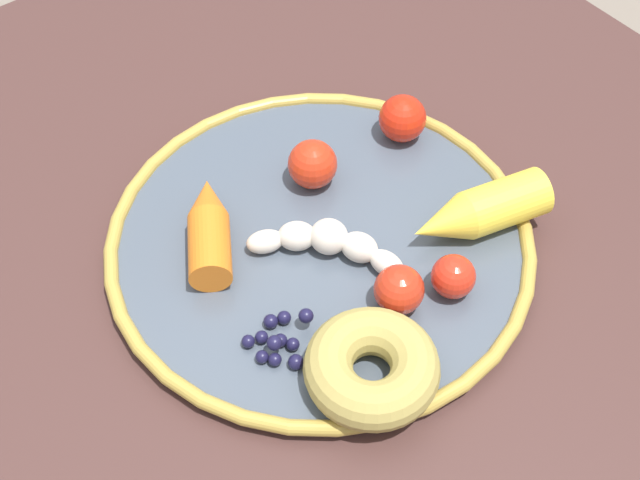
# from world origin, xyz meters

# --- Properties ---
(dining_table) EXTENTS (0.90, 0.93, 0.74)m
(dining_table) POSITION_xyz_m (0.00, 0.00, 0.65)
(dining_table) COLOR #432925
(dining_table) RESTS_ON ground_plane
(plate) EXTENTS (0.36, 0.36, 0.02)m
(plate) POSITION_xyz_m (0.02, 0.03, 0.75)
(plate) COLOR #46505C
(plate) RESTS_ON dining_table
(banana) EXTENTS (0.11, 0.09, 0.03)m
(banana) POSITION_xyz_m (0.03, 0.03, 0.77)
(banana) COLOR beige
(banana) RESTS_ON plate
(carrot_orange) EXTENTS (0.11, 0.08, 0.03)m
(carrot_orange) POSITION_xyz_m (-0.03, -0.04, 0.77)
(carrot_orange) COLOR orange
(carrot_orange) RESTS_ON plate
(carrot_yellow) EXTENTS (0.07, 0.12, 0.04)m
(carrot_yellow) POSITION_xyz_m (0.09, 0.14, 0.78)
(carrot_yellow) COLOR yellow
(carrot_yellow) RESTS_ON plate
(donut) EXTENTS (0.13, 0.13, 0.04)m
(donut) POSITION_xyz_m (0.15, -0.02, 0.77)
(donut) COLOR #A89449
(donut) RESTS_ON plate
(blueberry_pile) EXTENTS (0.05, 0.06, 0.02)m
(blueberry_pile) POSITION_xyz_m (0.08, -0.06, 0.76)
(blueberry_pile) COLOR #191638
(blueberry_pile) RESTS_ON plate
(tomato_near) EXTENTS (0.04, 0.04, 0.04)m
(tomato_near) POSITION_xyz_m (-0.04, 0.07, 0.78)
(tomato_near) COLOR red
(tomato_near) RESTS_ON plate
(tomato_mid) EXTENTS (0.04, 0.04, 0.04)m
(tomato_mid) POSITION_xyz_m (0.11, 0.04, 0.78)
(tomato_mid) COLOR red
(tomato_mid) RESTS_ON plate
(tomato_far) EXTENTS (0.04, 0.04, 0.04)m
(tomato_far) POSITION_xyz_m (-0.03, 0.16, 0.78)
(tomato_far) COLOR red
(tomato_far) RESTS_ON plate
(tomato_extra) EXTENTS (0.04, 0.04, 0.04)m
(tomato_extra) POSITION_xyz_m (0.12, 0.08, 0.77)
(tomato_extra) COLOR red
(tomato_extra) RESTS_ON plate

